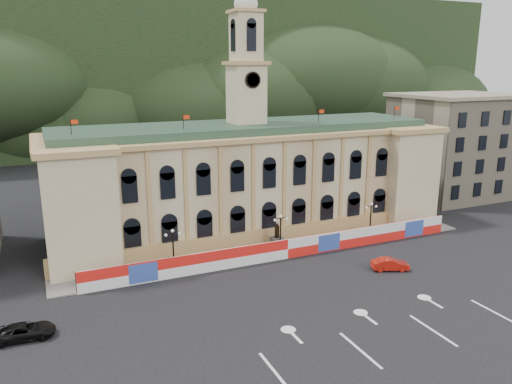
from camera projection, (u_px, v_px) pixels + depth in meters
name	position (u px, v px, depth m)	size (l,w,h in m)	color
ground	(358.00, 310.00, 49.27)	(260.00, 260.00, 0.00)	black
lane_markings	(390.00, 334.00, 44.84)	(26.00, 10.00, 0.02)	white
hill_ridge	(127.00, 79.00, 152.45)	(230.00, 80.00, 64.00)	black
city_hall	(248.00, 177.00, 71.79)	(56.20, 17.60, 37.10)	beige
side_building_right	(456.00, 145.00, 91.34)	(21.00, 17.00, 18.60)	tan
hoarding_fence	(288.00, 249.00, 62.32)	(50.00, 0.44, 2.50)	red
pavement	(278.00, 250.00, 64.96)	(56.00, 5.50, 0.16)	slate
statue	(277.00, 242.00, 64.91)	(1.40, 1.40, 3.72)	#595651
lamp_left	(173.00, 246.00, 58.03)	(1.96, 0.44, 5.15)	black
lamp_center	(280.00, 230.00, 63.56)	(1.96, 0.44, 5.15)	black
lamp_right	(371.00, 217.00, 69.09)	(1.96, 0.44, 5.15)	black
red_sedan	(390.00, 264.00, 58.80)	(4.66, 3.10, 1.45)	#AE160C
black_suv	(25.00, 331.00, 43.98)	(5.27, 2.69, 1.42)	black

